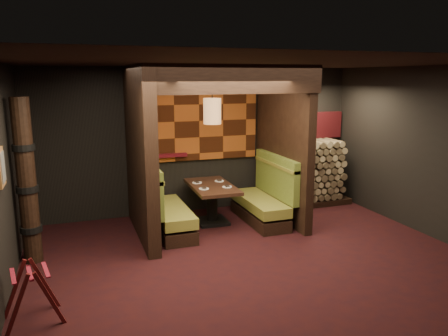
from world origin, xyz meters
TOP-DOWN VIEW (x-y plane):
  - floor at (0.00, 0.00)m, footprint 6.50×5.50m
  - ceiling at (0.00, 0.00)m, footprint 6.50×5.50m
  - wall_back at (0.00, 2.76)m, footprint 6.50×0.02m
  - wall_front at (0.00, -2.76)m, footprint 6.50×0.02m
  - wall_right at (3.26, 0.00)m, footprint 0.02×5.50m
  - partition_left at (-1.35, 1.65)m, footprint 0.20×2.20m
  - partition_right at (1.30, 1.70)m, footprint 0.15×2.10m
  - header_beam at (-0.02, 0.70)m, footprint 2.85×0.18m
  - tapa_back_panel at (-0.02, 2.71)m, footprint 2.40×0.06m
  - tapa_side_panel at (-1.23, 1.82)m, footprint 0.04×1.85m
  - lacquer_shelf at (-0.60, 2.65)m, footprint 0.60×0.12m
  - booth_bench_left at (-0.96, 1.65)m, footprint 0.68×1.60m
  - booth_bench_right at (0.93, 1.65)m, footprint 0.68×1.60m
  - dining_table at (-0.04, 1.86)m, footprint 0.78×1.39m
  - place_settings at (-0.04, 1.86)m, footprint 0.62×0.66m
  - pendant_lamp at (-0.04, 1.81)m, footprint 0.31×0.31m
  - framed_picture at (-3.22, 0.10)m, footprint 0.05×0.36m
  - luggage_rack at (-2.94, -0.65)m, footprint 0.71×0.55m
  - totem_column at (-3.05, 1.10)m, footprint 0.31×0.31m
  - firewood_stack at (2.29, 2.35)m, footprint 1.73×0.70m
  - mosaic_header at (2.29, 2.68)m, footprint 1.83×0.10m
  - bay_front_post at (1.39, 1.96)m, footprint 0.08×0.08m

SIDE VIEW (x-z plane):
  - floor at x=0.00m, z-range -0.02..0.00m
  - luggage_rack at x=-2.94m, z-range 0.00..0.70m
  - booth_bench_left at x=-0.96m, z-range -0.17..0.97m
  - booth_bench_right at x=0.93m, z-range -0.17..0.97m
  - dining_table at x=-0.04m, z-range 0.13..0.85m
  - firewood_stack at x=2.29m, z-range 0.00..1.36m
  - place_settings at x=-0.04m, z-range 0.72..0.75m
  - lacquer_shelf at x=-0.60m, z-range 1.15..1.21m
  - totem_column at x=-3.05m, z-range -0.01..2.39m
  - wall_back at x=0.00m, z-range 0.00..2.85m
  - wall_front at x=0.00m, z-range 0.00..2.85m
  - wall_right at x=3.26m, z-range 0.00..2.85m
  - partition_left at x=-1.35m, z-range 0.00..2.85m
  - partition_right at x=1.30m, z-range 0.00..2.85m
  - bay_front_post at x=1.39m, z-range 0.00..2.85m
  - framed_picture at x=-3.22m, z-range 1.39..1.85m
  - mosaic_header at x=2.29m, z-range 1.36..1.92m
  - tapa_back_panel at x=-0.02m, z-range 1.04..2.60m
  - tapa_side_panel at x=-1.23m, z-range 1.12..2.58m
  - pendant_lamp at x=-0.04m, z-range 1.57..2.58m
  - header_beam at x=-0.02m, z-range 2.41..2.85m
  - ceiling at x=0.00m, z-range 2.85..2.87m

